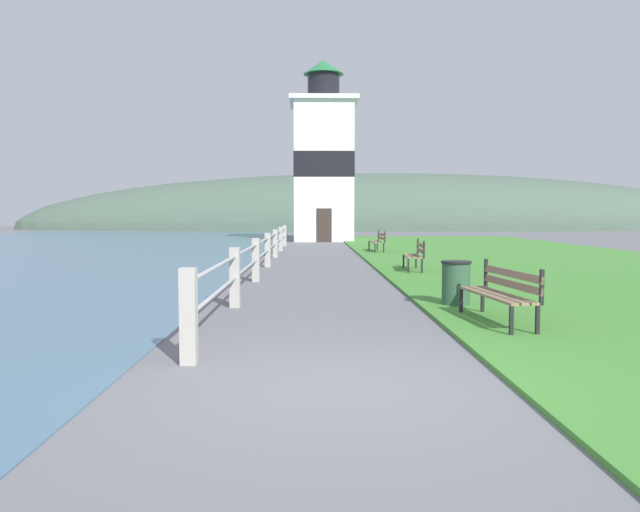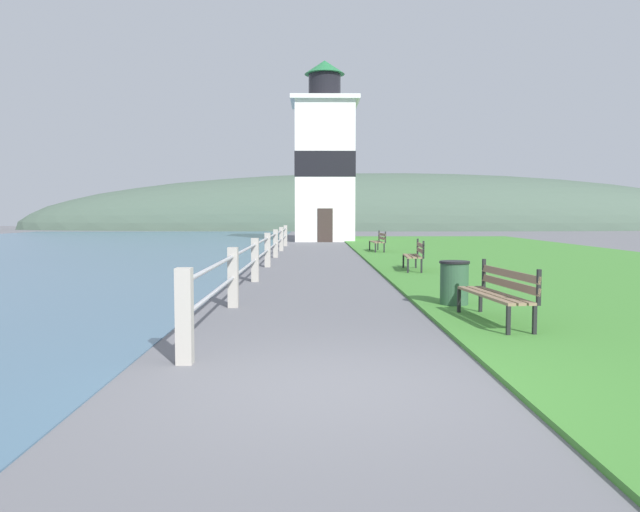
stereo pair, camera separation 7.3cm
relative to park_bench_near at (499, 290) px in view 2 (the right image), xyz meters
name	(u,v)px [view 2 (the right image)]	position (x,y,z in m)	size (l,w,h in m)	color
ground_plane	(331,388)	(-2.62, -3.33, -0.54)	(160.00, 160.00, 0.00)	slate
grass_verge	(540,261)	(5.09, 12.25, -0.51)	(12.00, 46.72, 0.06)	#428433
seawall_railing	(268,247)	(-4.23, 10.41, 0.08)	(0.18, 25.66, 1.08)	#A8A399
park_bench_near	(499,290)	(0.00, 0.00, 0.00)	(0.69, 2.03, 0.94)	#846B51
park_bench_midway	(415,254)	(0.15, 8.57, 0.00)	(0.58, 1.65, 0.94)	#846B51
park_bench_far	(379,240)	(0.05, 17.64, 0.00)	(0.57, 1.74, 0.94)	#846B51
lighthouse	(325,163)	(-2.08, 29.46, 4.29)	(4.11, 4.11, 11.02)	white
trash_bin	(454,284)	(-0.26, 1.84, -0.12)	(0.54, 0.54, 0.84)	#2D5138
distant_hillside	(389,229)	(5.38, 57.82, -0.54)	(80.00, 16.00, 12.00)	#475B4C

